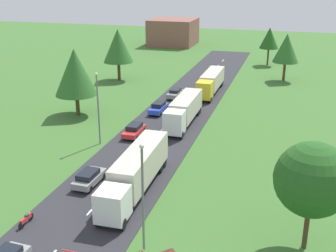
{
  "coord_description": "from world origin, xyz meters",
  "views": [
    {
      "loc": [
        15.55,
        -16.65,
        19.61
      ],
      "look_at": [
        1.35,
        31.69,
        1.36
      ],
      "focal_mm": 45.69,
      "sensor_mm": 36.0,
      "label": 1
    }
  ],
  "objects": [
    {
      "name": "road",
      "position": [
        0.0,
        24.5,
        0.03
      ],
      "size": [
        10.0,
        140.0,
        0.06
      ],
      "primitive_type": "cube",
      "color": "#2B2B30",
      "rests_on": "ground"
    },
    {
      "name": "car_second",
      "position": [
        -2.28,
        16.86,
        0.83
      ],
      "size": [
        1.88,
        4.18,
        1.46
      ],
      "color": "gray",
      "rests_on": "road"
    },
    {
      "name": "tree_maple",
      "position": [
        -13.6,
        36.27,
        6.32
      ],
      "size": [
        5.97,
        5.97,
        9.62
      ],
      "color": "#513823",
      "rests_on": "ground"
    },
    {
      "name": "truck_lead",
      "position": [
        2.58,
        17.04,
        2.17
      ],
      "size": [
        2.73,
        13.72,
        3.73
      ],
      "color": "white",
      "rests_on": "road"
    },
    {
      "name": "tree_oak",
      "position": [
        17.73,
        12.35,
        5.71
      ],
      "size": [
        5.52,
        5.52,
        8.48
      ],
      "color": "#513823",
      "rests_on": "ground"
    },
    {
      "name": "car_fifth",
      "position": [
        -2.36,
        48.51,
        0.84
      ],
      "size": [
        1.9,
        4.12,
        1.48
      ],
      "color": "gray",
      "rests_on": "road"
    },
    {
      "name": "truck_second",
      "position": [
        2.17,
        36.63,
        2.09
      ],
      "size": [
        2.55,
        12.08,
        3.51
      ],
      "color": "white",
      "rests_on": "road"
    },
    {
      "name": "truck_third",
      "position": [
        2.61,
        53.22,
        2.04
      ],
      "size": [
        2.51,
        12.95,
        3.4
      ],
      "color": "yellow",
      "rests_on": "road"
    },
    {
      "name": "car_third",
      "position": [
        -2.76,
        30.52,
        0.83
      ],
      "size": [
        1.84,
        4.34,
        1.49
      ],
      "color": "red",
      "rests_on": "road"
    },
    {
      "name": "lane_marking_centre",
      "position": [
        0.0,
        22.71,
        0.07
      ],
      "size": [
        0.16,
        122.89,
        0.01
      ],
      "color": "white",
      "rests_on": "road"
    },
    {
      "name": "distant_building",
      "position": [
        -17.51,
        101.24,
        3.56
      ],
      "size": [
        12.25,
        12.45,
        7.12
      ],
      "primitive_type": "cube",
      "color": "brown",
      "rests_on": "ground"
    },
    {
      "name": "tree_elm",
      "position": [
        10.29,
        79.88,
        5.96
      ],
      "size": [
        4.13,
        4.13,
        8.27
      ],
      "color": "#513823",
      "rests_on": "ground"
    },
    {
      "name": "car_fourth",
      "position": [
        -2.61,
        40.24,
        0.88
      ],
      "size": [
        1.87,
        4.39,
        1.59
      ],
      "color": "blue",
      "rests_on": "road"
    },
    {
      "name": "tree_pine",
      "position": [
        14.27,
        65.89,
        6.2
      ],
      "size": [
        4.82,
        4.82,
        8.88
      ],
      "color": "#513823",
      "rests_on": "ground"
    },
    {
      "name": "lamppost_lead",
      "position": [
        6.22,
        8.73,
        4.75
      ],
      "size": [
        0.36,
        0.36,
        8.54
      ],
      "color": "slate",
      "rests_on": "ground"
    },
    {
      "name": "tree_birch",
      "position": [
        -16.01,
        57.62,
        6.55
      ],
      "size": [
        5.62,
        5.62,
        9.67
      ],
      "color": "#513823",
      "rests_on": "ground"
    },
    {
      "name": "motorcycle_courier",
      "position": [
        -4.13,
        9.08,
        0.54
      ],
      "size": [
        0.28,
        1.94,
        0.91
      ],
      "color": "black",
      "rests_on": "road"
    },
    {
      "name": "lamppost_second",
      "position": [
        -5.83,
        26.99,
        4.86
      ],
      "size": [
        0.36,
        0.36,
        8.76
      ],
      "color": "slate",
      "rests_on": "ground"
    }
  ]
}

